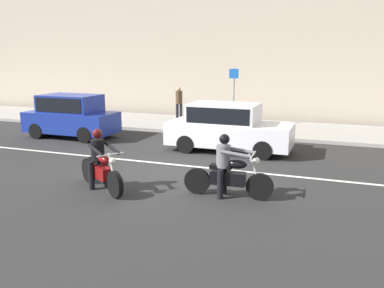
{
  "coord_description": "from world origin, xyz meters",
  "views": [
    {
      "loc": [
        4.87,
        -10.53,
        3.37
      ],
      "look_at": [
        1.2,
        -0.74,
        1.1
      ],
      "focal_mm": 37.9,
      "sensor_mm": 36.0,
      "label": 1
    }
  ],
  "objects_px": {
    "street_sign_post": "(234,91)",
    "parked_sedan_white": "(227,127)",
    "motorcycle_with_rider_black_leather": "(100,165)",
    "motorcycle_with_rider_gray": "(228,171)",
    "pedestrian_bystander": "(179,101)",
    "parked_hatchback_cobalt_blue": "(71,115)"
  },
  "relations": [
    {
      "from": "parked_hatchback_cobalt_blue",
      "to": "pedestrian_bystander",
      "type": "distance_m",
      "value": 5.66
    },
    {
      "from": "pedestrian_bystander",
      "to": "parked_sedan_white",
      "type": "bearing_deg",
      "value": -51.91
    },
    {
      "from": "parked_sedan_white",
      "to": "street_sign_post",
      "type": "distance_m",
      "value": 4.86
    },
    {
      "from": "parked_hatchback_cobalt_blue",
      "to": "street_sign_post",
      "type": "height_order",
      "value": "street_sign_post"
    },
    {
      "from": "motorcycle_with_rider_black_leather",
      "to": "street_sign_post",
      "type": "relative_size",
      "value": 0.73
    },
    {
      "from": "motorcycle_with_rider_gray",
      "to": "motorcycle_with_rider_black_leather",
      "type": "bearing_deg",
      "value": -169.3
    },
    {
      "from": "street_sign_post",
      "to": "motorcycle_with_rider_gray",
      "type": "bearing_deg",
      "value": -75.9
    },
    {
      "from": "parked_sedan_white",
      "to": "parked_hatchback_cobalt_blue",
      "type": "distance_m",
      "value": 6.85
    },
    {
      "from": "street_sign_post",
      "to": "parked_sedan_white",
      "type": "bearing_deg",
      "value": -77.67
    },
    {
      "from": "motorcycle_with_rider_black_leather",
      "to": "parked_hatchback_cobalt_blue",
      "type": "height_order",
      "value": "parked_hatchback_cobalt_blue"
    },
    {
      "from": "motorcycle_with_rider_black_leather",
      "to": "pedestrian_bystander",
      "type": "distance_m",
      "value": 10.54
    },
    {
      "from": "street_sign_post",
      "to": "parked_hatchback_cobalt_blue",
      "type": "bearing_deg",
      "value": -142.29
    },
    {
      "from": "parked_sedan_white",
      "to": "motorcycle_with_rider_gray",
      "type": "bearing_deg",
      "value": -74.17
    },
    {
      "from": "parked_sedan_white",
      "to": "street_sign_post",
      "type": "relative_size",
      "value": 1.64
    },
    {
      "from": "parked_sedan_white",
      "to": "parked_hatchback_cobalt_blue",
      "type": "relative_size",
      "value": 1.15
    },
    {
      "from": "motorcycle_with_rider_gray",
      "to": "parked_sedan_white",
      "type": "height_order",
      "value": "parked_sedan_white"
    },
    {
      "from": "parked_hatchback_cobalt_blue",
      "to": "pedestrian_bystander",
      "type": "xyz_separation_m",
      "value": [
        2.91,
        4.85,
        0.22
      ]
    },
    {
      "from": "street_sign_post",
      "to": "pedestrian_bystander",
      "type": "relative_size",
      "value": 1.55
    },
    {
      "from": "motorcycle_with_rider_gray",
      "to": "pedestrian_bystander",
      "type": "xyz_separation_m",
      "value": [
        -5.27,
        9.72,
        0.51
      ]
    },
    {
      "from": "motorcycle_with_rider_black_leather",
      "to": "motorcycle_with_rider_gray",
      "type": "xyz_separation_m",
      "value": [
        3.2,
        0.6,
        -0.0
      ]
    },
    {
      "from": "motorcycle_with_rider_black_leather",
      "to": "parked_sedan_white",
      "type": "xyz_separation_m",
      "value": [
        1.87,
        5.31,
        0.24
      ]
    },
    {
      "from": "parked_sedan_white",
      "to": "parked_hatchback_cobalt_blue",
      "type": "bearing_deg",
      "value": 178.61
    }
  ]
}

